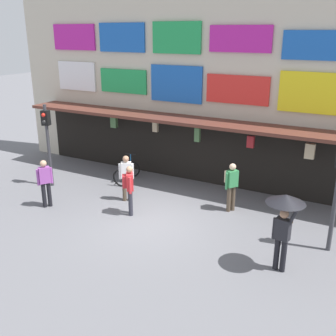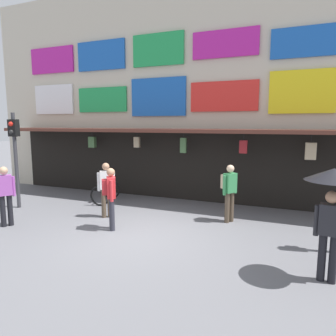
# 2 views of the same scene
# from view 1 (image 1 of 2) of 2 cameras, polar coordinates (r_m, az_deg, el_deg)

# --- Properties ---
(ground_plane) EXTENTS (80.00, 80.00, 0.00)m
(ground_plane) POSITION_cam_1_polar(r_m,az_deg,el_deg) (12.80, -2.17, -7.64)
(ground_plane) COLOR slate
(shopfront) EXTENTS (18.00, 2.60, 8.00)m
(shopfront) POSITION_cam_1_polar(r_m,az_deg,el_deg) (15.63, 6.35, 12.42)
(shopfront) COLOR beige
(shopfront) RESTS_ON ground
(traffic_light_near) EXTENTS (0.33, 0.35, 3.20)m
(traffic_light_near) POSITION_cam_1_polar(r_m,az_deg,el_deg) (15.63, -17.00, 4.90)
(traffic_light_near) COLOR #38383D
(traffic_light_near) RESTS_ON ground
(bicycle_parked) EXTENTS (0.95, 1.29, 1.05)m
(bicycle_parked) POSITION_cam_1_polar(r_m,az_deg,el_deg) (15.95, -5.95, -0.63)
(bicycle_parked) COLOR black
(bicycle_parked) RESTS_ON ground
(pedestrian_in_yellow) EXTENTS (0.47, 0.48, 1.68)m
(pedestrian_in_yellow) POSITION_cam_1_polar(r_m,az_deg,el_deg) (12.91, -5.59, -2.68)
(pedestrian_in_yellow) COLOR #2D2D38
(pedestrian_in_yellow) RESTS_ON ground
(pedestrian_in_black) EXTENTS (0.47, 0.48, 1.68)m
(pedestrian_in_black) POSITION_cam_1_polar(r_m,az_deg,el_deg) (13.30, 9.09, -2.18)
(pedestrian_in_black) COLOR brown
(pedestrian_in_black) RESTS_ON ground
(pedestrian_in_purple) EXTENTS (0.46, 0.38, 1.68)m
(pedestrian_in_purple) POSITION_cam_1_polar(r_m,az_deg,el_deg) (13.99, -6.00, -1.10)
(pedestrian_in_purple) COLOR brown
(pedestrian_in_purple) RESTS_ON ground
(pedestrian_in_blue) EXTENTS (0.39, 0.45, 1.68)m
(pedestrian_in_blue) POSITION_cam_1_polar(r_m,az_deg,el_deg) (14.07, -17.25, -1.78)
(pedestrian_in_blue) COLOR black
(pedestrian_in_blue) RESTS_ON ground
(pedestrian_with_umbrella) EXTENTS (0.96, 0.96, 2.08)m
(pedestrian_with_umbrella) POSITION_cam_1_polar(r_m,az_deg,el_deg) (10.02, 16.42, -5.99)
(pedestrian_with_umbrella) COLOR black
(pedestrian_with_umbrella) RESTS_ON ground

